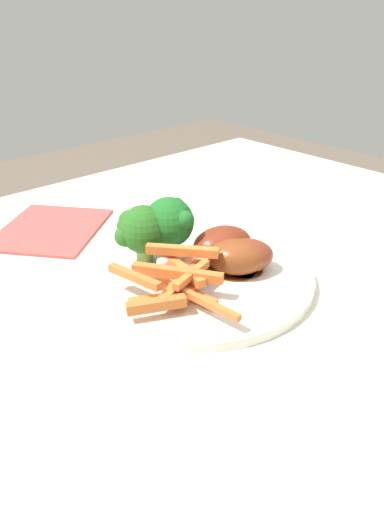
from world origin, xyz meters
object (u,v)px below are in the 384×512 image
(broccoli_floret_front, at_px, (170,222))
(dining_table, at_px, (187,347))
(broccoli_floret_back, at_px, (141,231))
(chicken_drumstick_near, at_px, (232,257))
(broccoli_floret_middle, at_px, (141,230))
(chicken_drumstick_extra, at_px, (241,256))
(carrot_fries_pile, at_px, (177,281))
(dinner_plate, at_px, (192,275))
(chicken_drumstick_far, at_px, (221,246))

(broccoli_floret_front, bearing_deg, dining_table, -108.75)
(broccoli_floret_front, relative_size, broccoli_floret_back, 1.18)
(broccoli_floret_front, distance_m, chicken_drumstick_near, 0.09)
(dining_table, bearing_deg, broccoli_floret_middle, 104.57)
(dining_table, height_order, chicken_drumstick_extra, chicken_drumstick_extra)
(carrot_fries_pile, xyz_separation_m, chicken_drumstick_extra, (0.10, -0.01, 0.00))
(dinner_plate, bearing_deg, chicken_drumstick_near, -45.70)
(broccoli_floret_back, relative_size, chicken_drumstick_extra, 0.60)
(dining_table, xyz_separation_m, chicken_drumstick_far, (0.06, -0.00, 0.13))
(broccoli_floret_back, distance_m, carrot_fries_pile, 0.10)
(broccoli_floret_middle, height_order, carrot_fries_pile, broccoli_floret_middle)
(dining_table, bearing_deg, dinner_plate, 24.85)
(broccoli_floret_back, bearing_deg, broccoli_floret_middle, -127.90)
(broccoli_floret_back, bearing_deg, broccoli_floret_front, -29.27)
(chicken_drumstick_far, bearing_deg, broccoli_floret_front, 127.69)
(dining_table, xyz_separation_m, broccoli_floret_middle, (-0.02, 0.07, 0.15))
(dinner_plate, xyz_separation_m, chicken_drumstick_far, (0.04, -0.01, 0.03))
(broccoli_floret_front, bearing_deg, chicken_drumstick_near, -68.46)
(broccoli_floret_front, xyz_separation_m, broccoli_floret_back, (-0.03, 0.02, -0.01))
(broccoli_floret_middle, relative_size, broccoli_floret_back, 1.09)
(chicken_drumstick_near, bearing_deg, dinner_plate, 134.30)
(dinner_plate, xyz_separation_m, broccoli_floret_middle, (-0.03, 0.06, 0.05))
(broccoli_floret_front, xyz_separation_m, carrot_fries_pile, (-0.06, -0.08, -0.03))
(chicken_drumstick_far, xyz_separation_m, chicken_drumstick_extra, (0.00, -0.03, -0.00))
(dining_table, distance_m, broccoli_floret_back, 0.16)
(carrot_fries_pile, height_order, chicken_drumstick_far, chicken_drumstick_far)
(dinner_plate, xyz_separation_m, broccoli_floret_front, (0.00, 0.04, 0.06))
(dinner_plate, relative_size, broccoli_floret_back, 4.32)
(broccoli_floret_middle, relative_size, chicken_drumstick_near, 0.65)
(carrot_fries_pile, height_order, chicken_drumstick_extra, carrot_fries_pile)
(broccoli_floret_front, xyz_separation_m, chicken_drumstick_far, (0.04, -0.05, -0.03))
(chicken_drumstick_near, distance_m, chicken_drumstick_extra, 0.01)
(dining_table, xyz_separation_m, carrot_fries_pile, (-0.04, -0.03, 0.13))
(dining_table, relative_size, broccoli_floret_front, 14.07)
(broccoli_floret_middle, relative_size, chicken_drumstick_far, 0.55)
(dining_table, height_order, broccoli_floret_front, broccoli_floret_front)
(dining_table, distance_m, chicken_drumstick_far, 0.14)
(dinner_plate, bearing_deg, chicken_drumstick_far, -10.10)
(broccoli_floret_back, xyz_separation_m, chicken_drumstick_far, (0.07, -0.07, -0.02))
(dinner_plate, distance_m, chicken_drumstick_extra, 0.06)
(dinner_plate, height_order, chicken_drumstick_extra, chicken_drumstick_extra)
(chicken_drumstick_extra, bearing_deg, dining_table, 149.50)
(chicken_drumstick_near, bearing_deg, carrot_fries_pile, 178.85)
(broccoli_floret_back, relative_size, chicken_drumstick_far, 0.51)
(broccoli_floret_front, bearing_deg, broccoli_floret_back, 150.73)
(carrot_fries_pile, bearing_deg, dining_table, 34.00)
(broccoli_floret_back, relative_size, chicken_drumstick_near, 0.59)
(dinner_plate, relative_size, carrot_fries_pile, 1.85)
(broccoli_floret_back, distance_m, chicken_drumstick_far, 0.10)
(dinner_plate, distance_m, broccoli_floret_front, 0.07)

